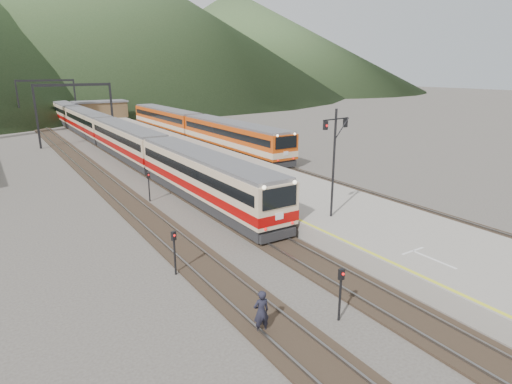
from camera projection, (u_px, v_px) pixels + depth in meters
track_main at (136, 162)px, 46.25m from camera, size 2.60×200.00×0.23m
track_far at (87, 168)px, 43.65m from camera, size 2.60×200.00×0.23m
track_second at (229, 151)px, 52.22m from camera, size 2.60×200.00×0.23m
platform at (191, 156)px, 47.42m from camera, size 8.00×100.00×1.00m
gantry_near at (75, 102)px, 55.36m from camera, size 9.55×0.25×8.00m
gantry_far at (47, 93)px, 75.56m from camera, size 9.55×0.25×8.00m
station_shed at (100, 109)px, 79.17m from camera, size 9.40×4.40×3.10m
hill_b at (68, 9)px, 204.97m from camera, size 220.00×220.00×75.00m
hill_c at (233, 40)px, 233.82m from camera, size 160.00×160.00×50.00m
main_train at (105, 131)px, 55.60m from camera, size 2.83×77.56×3.45m
second_train at (195, 126)px, 59.31m from camera, size 3.11×42.34×3.80m
signal_mast at (334, 152)px, 25.41m from camera, size 2.19×0.46×6.58m
short_signal_a at (341, 288)px, 16.91m from camera, size 0.22×0.16×2.27m
short_signal_b at (149, 183)px, 32.43m from camera, size 0.22×0.16×2.27m
short_signal_c at (174, 247)px, 20.76m from camera, size 0.27×0.24×2.27m
worker at (261, 312)px, 16.27m from camera, size 0.70×0.50×1.79m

